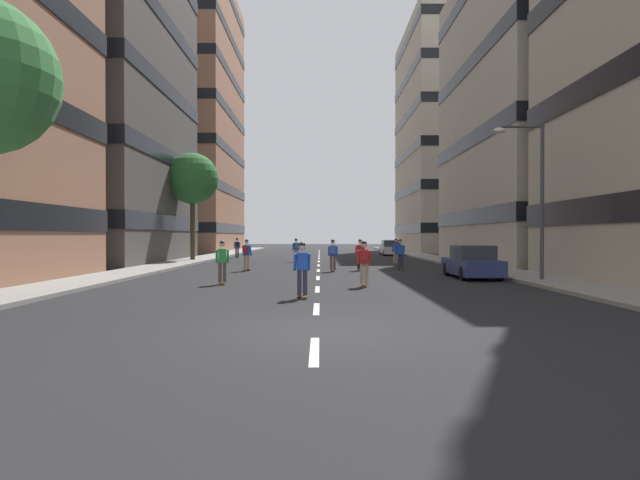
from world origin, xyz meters
name	(u,v)px	position (x,y,z in m)	size (l,w,h in m)	color
ground_plane	(320,262)	(0.00, 26.89, 0.00)	(161.31, 161.31, 0.00)	black
sidewalk_left	(200,259)	(-9.69, 30.25, 0.07)	(2.63, 73.93, 0.14)	gray
sidewalk_right	(441,259)	(9.69, 30.25, 0.07)	(2.63, 73.93, 0.14)	gray
lane_markings	(320,261)	(0.00, 28.00, 0.00)	(0.16, 62.20, 0.01)	silver
building_left_mid	(82,30)	(-17.51, 26.74, 17.07)	(13.15, 17.27, 33.97)	#4C4744
building_left_far	(182,119)	(-17.51, 53.65, 16.73)	(13.15, 20.40, 33.28)	#9E6B51
building_right_mid	(559,110)	(17.51, 26.74, 11.20)	(13.15, 18.62, 22.21)	#BCB29E
building_right_far	(460,139)	(17.51, 53.65, 14.20)	(13.15, 19.02, 28.23)	#BCB29E
parked_car_near	(392,248)	(7.17, 40.23, 0.70)	(1.82, 4.40, 1.52)	silver
parked_car_mid	(473,263)	(7.17, 12.98, 0.70)	(1.82, 4.40, 1.52)	navy
street_tree_near	(194,179)	(-9.69, 28.34, 6.31)	(3.91, 3.91, 8.17)	#4C3823
streetlamp_right	(535,184)	(9.06, 10.66, 4.14)	(2.13, 0.30, 6.50)	#3F3F44
skater_0	(248,253)	(-4.00, 17.57, 1.02)	(0.57, 0.92, 1.78)	brown
skater_1	(397,250)	(5.23, 23.72, 0.98)	(0.55, 0.92, 1.78)	brown
skater_2	(362,253)	(2.37, 18.09, 1.02)	(0.53, 0.90, 1.78)	brown
skater_3	(224,260)	(-3.86, 9.86, 0.98)	(0.56, 0.92, 1.78)	brown
skater_4	(334,253)	(0.79, 17.08, 1.02)	(0.54, 0.91, 1.78)	brown
skater_5	(304,267)	(-0.47, 5.35, 0.98)	(0.56, 0.92, 1.78)	brown
skater_6	(366,260)	(1.80, 8.94, 1.02)	(0.55, 0.91, 1.78)	brown
skater_7	(298,248)	(-1.70, 27.56, 1.02)	(0.56, 0.92, 1.78)	brown
skater_8	(402,253)	(4.72, 18.57, 0.98)	(0.56, 0.92, 1.78)	brown
skater_9	(239,246)	(-7.23, 34.20, 1.02)	(0.57, 0.92, 1.78)	brown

